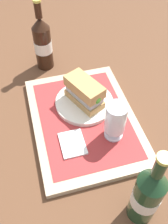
# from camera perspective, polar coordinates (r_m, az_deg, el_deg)

# --- Properties ---
(ground_plane) EXTENTS (3.00, 3.00, 0.00)m
(ground_plane) POSITION_cam_1_polar(r_m,az_deg,el_deg) (0.83, -0.00, -2.25)
(ground_plane) COLOR brown
(tray) EXTENTS (0.44, 0.32, 0.02)m
(tray) POSITION_cam_1_polar(r_m,az_deg,el_deg) (0.82, -0.00, -1.82)
(tray) COLOR tan
(tray) RESTS_ON ground_plane
(placemat) EXTENTS (0.38, 0.27, 0.00)m
(placemat) POSITION_cam_1_polar(r_m,az_deg,el_deg) (0.81, -0.00, -1.35)
(placemat) COLOR #9E2D2D
(placemat) RESTS_ON tray
(plate) EXTENTS (0.19, 0.19, 0.01)m
(plate) POSITION_cam_1_polar(r_m,az_deg,el_deg) (0.84, 0.08, 2.11)
(plate) COLOR silver
(plate) RESTS_ON placemat
(sandwich) EXTENTS (0.14, 0.11, 0.08)m
(sandwich) POSITION_cam_1_polar(r_m,az_deg,el_deg) (0.81, 0.24, 4.38)
(sandwich) COLOR tan
(sandwich) RESTS_ON plate
(beer_glass) EXTENTS (0.06, 0.06, 0.12)m
(beer_glass) POSITION_cam_1_polar(r_m,az_deg,el_deg) (0.72, 7.02, -1.73)
(beer_glass) COLOR silver
(beer_glass) RESTS_ON placemat
(napkin_folded) EXTENTS (0.09, 0.07, 0.01)m
(napkin_folded) POSITION_cam_1_polar(r_m,az_deg,el_deg) (0.75, -2.56, -7.02)
(napkin_folded) COLOR white
(napkin_folded) RESTS_ON placemat
(beer_bottle) EXTENTS (0.07, 0.07, 0.27)m
(beer_bottle) POSITION_cam_1_polar(r_m,az_deg,el_deg) (0.61, 13.84, -17.50)
(beer_bottle) COLOR #19381E
(beer_bottle) RESTS_ON ground_plane
(second_bottle) EXTENTS (0.07, 0.07, 0.27)m
(second_bottle) POSITION_cam_1_polar(r_m,az_deg,el_deg) (0.98, -9.18, 14.94)
(second_bottle) COLOR black
(second_bottle) RESTS_ON ground_plane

